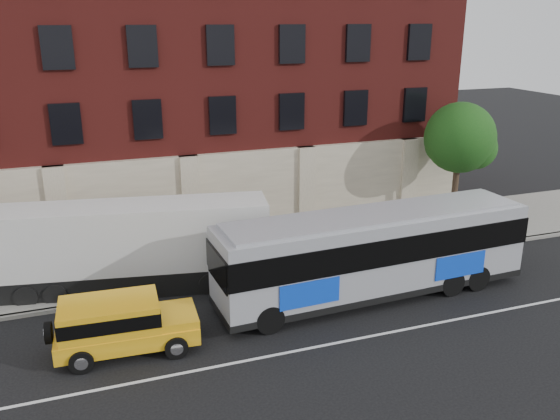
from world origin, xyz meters
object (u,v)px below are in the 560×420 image
object	(u,v)px
street_tree	(460,140)
shipping_container	(134,248)
yellow_suv	(120,323)
city_bus	(374,251)

from	to	relation	value
street_tree	shipping_container	bearing A→B (deg)	-171.69
street_tree	yellow_suv	bearing A→B (deg)	-158.33
city_bus	shipping_container	world-z (taller)	shipping_container
city_bus	shipping_container	xyz separation A→B (m)	(-8.60, 3.77, -0.14)
yellow_suv	shipping_container	bearing A→B (deg)	77.87
yellow_suv	shipping_container	world-z (taller)	shipping_container
street_tree	yellow_suv	xyz separation A→B (m)	(-17.76, -7.06, -3.37)
yellow_suv	city_bus	bearing A→B (deg)	5.00
yellow_suv	shipping_container	xyz separation A→B (m)	(0.99, 4.61, 0.70)
street_tree	city_bus	distance (m)	10.57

